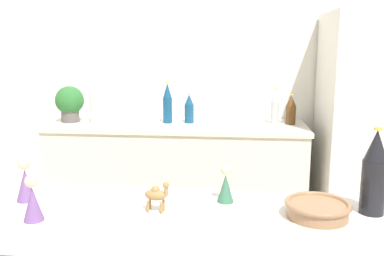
# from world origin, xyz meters

# --- Properties ---
(wall_back) EXTENTS (8.00, 0.06, 2.55)m
(wall_back) POSITION_xyz_m (0.00, 2.73, 1.27)
(wall_back) COLOR white
(wall_back) RESTS_ON ground_plane
(back_counter) EXTENTS (2.05, 0.63, 0.92)m
(back_counter) POSITION_xyz_m (-0.25, 2.40, 0.46)
(back_counter) COLOR silver
(back_counter) RESTS_ON ground_plane
(refrigerator) EXTENTS (0.88, 0.74, 1.78)m
(refrigerator) POSITION_xyz_m (1.31, 2.32, 0.89)
(refrigerator) COLOR silver
(refrigerator) RESTS_ON ground_plane
(potted_plant) EXTENTS (0.23, 0.23, 0.29)m
(potted_plant) POSITION_xyz_m (-1.12, 2.38, 1.08)
(potted_plant) COLOR #595451
(potted_plant) RESTS_ON back_counter
(paper_towel_roll) EXTENTS (0.12, 0.12, 0.26)m
(paper_towel_roll) POSITION_xyz_m (-0.88, 2.36, 1.05)
(paper_towel_roll) COLOR white
(paper_towel_roll) RESTS_ON back_counter
(back_bottle_0) EXTENTS (0.07, 0.07, 0.33)m
(back_bottle_0) POSITION_xyz_m (-0.32, 2.42, 1.08)
(back_bottle_0) COLOR navy
(back_bottle_0) RESTS_ON back_counter
(back_bottle_1) EXTENTS (0.08, 0.08, 0.24)m
(back_bottle_1) POSITION_xyz_m (0.65, 2.46, 1.03)
(back_bottle_1) COLOR brown
(back_bottle_1) RESTS_ON back_counter
(back_bottle_2) EXTENTS (0.06, 0.06, 0.28)m
(back_bottle_2) POSITION_xyz_m (0.53, 2.49, 1.05)
(back_bottle_2) COLOR #B2B7BC
(back_bottle_2) RESTS_ON back_counter
(back_bottle_3) EXTENTS (0.08, 0.08, 0.24)m
(back_bottle_3) POSITION_xyz_m (-0.15, 2.44, 1.04)
(back_bottle_3) COLOR navy
(back_bottle_3) RESTS_ON back_counter
(wine_bottle) EXTENTS (0.08, 0.08, 0.30)m
(wine_bottle) POSITION_xyz_m (0.69, 0.51, 1.12)
(wine_bottle) COLOR black
(wine_bottle) RESTS_ON bar_counter
(fruit_bowl) EXTENTS (0.22, 0.22, 0.06)m
(fruit_bowl) POSITION_xyz_m (0.49, 0.46, 1.00)
(fruit_bowl) COLOR #8C6647
(fruit_bowl) RESTS_ON bar_counter
(camel_figurine) EXTENTS (0.09, 0.05, 0.11)m
(camel_figurine) POSITION_xyz_m (-0.05, 0.45, 1.04)
(camel_figurine) COLOR olive
(camel_figurine) RESTS_ON bar_counter
(wise_man_figurine_blue) EXTENTS (0.06, 0.06, 0.14)m
(wise_man_figurine_blue) POSITION_xyz_m (0.18, 0.57, 1.03)
(wise_man_figurine_blue) COLOR #33664C
(wise_man_figurine_blue) RESTS_ON bar_counter
(wise_man_figurine_crimson) EXTENTS (0.07, 0.07, 0.16)m
(wise_man_figurine_crimson) POSITION_xyz_m (-0.44, 0.33, 1.04)
(wise_man_figurine_crimson) COLOR #6B4784
(wise_man_figurine_crimson) RESTS_ON bar_counter
(wise_man_figurine_purple) EXTENTS (0.07, 0.07, 0.16)m
(wise_man_figurine_purple) POSITION_xyz_m (-0.55, 0.51, 1.04)
(wise_man_figurine_purple) COLOR #6B4784
(wise_man_figurine_purple) RESTS_ON bar_counter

